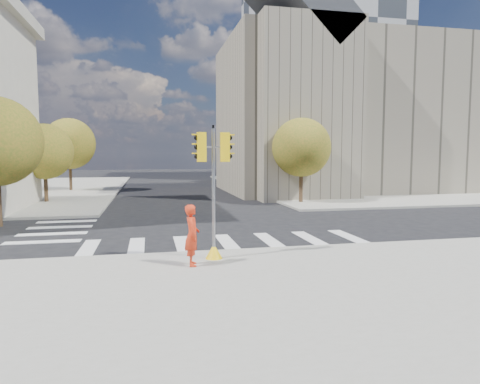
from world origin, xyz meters
The scene contains 14 objects.
ground centered at (0.00, 0.00, 0.00)m, with size 160.00×160.00×0.00m, color black.
sidewalk_near centered at (0.00, -11.00, 0.07)m, with size 30.00×14.00×0.15m, color gray.
sidewalk_far_right centered at (20.00, 26.00, 0.07)m, with size 28.00×40.00×0.15m, color gray.
civic_building centered at (15.59, 19.12, 7.26)m, with size 26.00×16.00×19.39m.
office_tower centered at (22.00, 42.00, 15.00)m, with size 20.00×18.00×30.00m, color #9EA0A3.
tree_lw_mid centered at (-10.50, 14.00, 3.76)m, with size 4.00×4.00×5.77m.
tree_lw_far centered at (-10.50, 24.00, 4.54)m, with size 4.80×4.80×6.95m.
tree_re_near centered at (7.50, 10.00, 4.05)m, with size 4.20×4.20×6.16m.
tree_re_mid centered at (7.50, 22.00, 4.35)m, with size 4.60×4.60×6.66m.
tree_re_far centered at (7.50, 34.00, 3.87)m, with size 4.00×4.00×5.88m.
lamp_near centered at (8.00, 14.00, 4.58)m, with size 0.35×0.18×8.11m.
lamp_far centered at (8.00, 28.00, 4.58)m, with size 0.35×0.18×8.11m.
traffic_signal centered at (-1.11, -5.25, 2.00)m, with size 1.07×0.56×4.39m.
photographer centered at (-1.90, -5.99, 1.11)m, with size 0.70×0.46×1.91m, color red.
Camera 1 is at (-3.16, -19.05, 3.62)m, focal length 32.00 mm.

